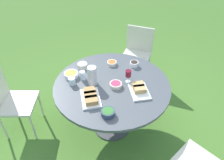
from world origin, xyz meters
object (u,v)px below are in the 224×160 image
(water_pitcher, at_px, (92,76))
(chair_near_right, at_px, (137,50))
(dining_table, at_px, (112,90))
(wine_glass, at_px, (128,74))
(chair_far_back, at_px, (10,99))

(water_pitcher, bearing_deg, chair_near_right, 178.07)
(dining_table, height_order, wine_glass, wine_glass)
(water_pitcher, bearing_deg, wine_glass, 122.08)
(water_pitcher, distance_m, wine_glass, 0.41)
(dining_table, bearing_deg, chair_near_right, -172.39)
(chair_near_right, xyz_separation_m, water_pitcher, (1.30, -0.04, 0.35))
(chair_near_right, bearing_deg, dining_table, 7.61)
(water_pitcher, height_order, wine_glass, water_pitcher)
(dining_table, height_order, chair_near_right, chair_near_right)
(chair_far_back, xyz_separation_m, water_pitcher, (-0.49, 0.90, 0.35))
(chair_near_right, distance_m, chair_far_back, 2.03)
(water_pitcher, bearing_deg, dining_table, 114.68)
(chair_far_back, bearing_deg, water_pitcher, 118.67)
(dining_table, distance_m, wine_glass, 0.29)
(dining_table, relative_size, chair_near_right, 1.53)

